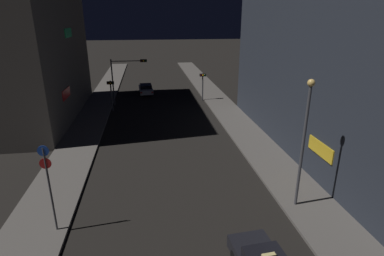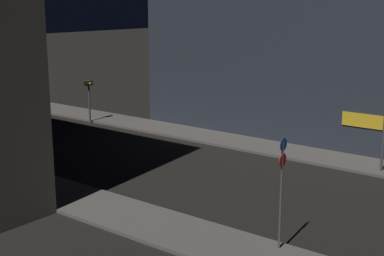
% 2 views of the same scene
% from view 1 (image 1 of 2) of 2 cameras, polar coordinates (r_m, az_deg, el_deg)
% --- Properties ---
extents(sidewalk_left, '(3.41, 71.66, 0.17)m').
position_cam_1_polar(sidewalk_left, '(39.76, -16.89, 3.89)').
color(sidewalk_left, '#5B5651').
rests_on(sidewalk_left, ground_plane).
extents(sidewalk_right, '(3.41, 71.66, 0.17)m').
position_cam_1_polar(sidewalk_right, '(40.31, 4.92, 4.89)').
color(sidewalk_right, '#5B5651').
rests_on(sidewalk_right, ground_plane).
extents(building_facade_left, '(8.06, 19.79, 19.28)m').
position_cam_1_polar(building_facade_left, '(36.53, -28.41, 16.35)').
color(building_facade_left, '#514C47').
rests_on(building_facade_left, ground_plane).
extents(building_facade_right, '(7.55, 26.67, 14.03)m').
position_cam_1_polar(building_facade_right, '(26.50, 25.27, 10.58)').
color(building_facade_right, '#282D38').
rests_on(building_facade_right, ground_plane).
extents(far_car, '(2.04, 4.54, 1.42)m').
position_cam_1_polar(far_car, '(44.83, -8.50, 7.13)').
color(far_car, '#B7B7BC').
rests_on(far_car, ground_plane).
extents(traffic_light_overhead, '(4.32, 0.41, 5.67)m').
position_cam_1_polar(traffic_light_overhead, '(38.85, -12.19, 9.99)').
color(traffic_light_overhead, '#47474C').
rests_on(traffic_light_overhead, ground_plane).
extents(traffic_light_left_kerb, '(0.80, 0.42, 3.60)m').
position_cam_1_polar(traffic_light_left_kerb, '(36.81, -14.71, 6.89)').
color(traffic_light_left_kerb, '#47474C').
rests_on(traffic_light_left_kerb, ground_plane).
extents(traffic_light_right_kerb, '(0.80, 0.41, 3.65)m').
position_cam_1_polar(traffic_light_right_kerb, '(40.20, 1.99, 8.63)').
color(traffic_light_right_kerb, '#47474C').
rests_on(traffic_light_right_kerb, ground_plane).
extents(sign_pole_left, '(0.55, 0.10, 4.66)m').
position_cam_1_polar(sign_pole_left, '(16.64, -24.89, -8.96)').
color(sign_pole_left, '#47474C').
rests_on(sign_pole_left, sidewalk_left).
extents(street_lamp_near_block, '(0.39, 0.39, 7.32)m').
position_cam_1_polar(street_lamp_near_block, '(17.57, 20.02, -0.98)').
color(street_lamp_near_block, '#47474C').
rests_on(street_lamp_near_block, sidewalk_right).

